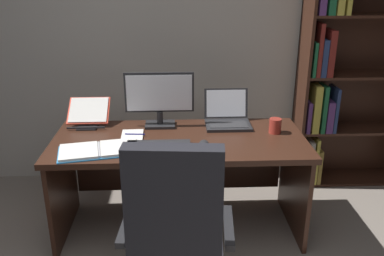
% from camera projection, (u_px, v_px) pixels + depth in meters
% --- Properties ---
extents(wall_back, '(5.37, 0.12, 2.54)m').
position_uv_depth(wall_back, '(166.00, 38.00, 3.55)').
color(wall_back, '#B2ADA3').
rests_on(wall_back, ground).
extents(desk, '(1.75, 0.76, 0.73)m').
position_uv_depth(desk, '(179.00, 159.00, 3.01)').
color(desk, '#381E14').
rests_on(desk, ground).
extents(bookshelf, '(0.98, 0.32, 1.98)m').
position_uv_depth(bookshelf, '(343.00, 76.00, 3.50)').
color(bookshelf, '#381E14').
rests_on(bookshelf, ground).
extents(office_chair, '(0.64, 0.60, 1.07)m').
position_uv_depth(office_chair, '(176.00, 245.00, 2.20)').
color(office_chair, '#232326').
rests_on(office_chair, ground).
extents(monitor, '(0.51, 0.16, 0.41)m').
position_uv_depth(monitor, '(159.00, 99.00, 3.02)').
color(monitor, '#232326').
rests_on(monitor, desk).
extents(laptop, '(0.33, 0.31, 0.25)m').
position_uv_depth(laptop, '(227.00, 118.00, 3.10)').
color(laptop, '#232326').
rests_on(laptop, desk).
extents(keyboard, '(0.42, 0.15, 0.02)m').
position_uv_depth(keyboard, '(158.00, 146.00, 2.71)').
color(keyboard, '#232326').
rests_on(keyboard, desk).
extents(computer_mouse, '(0.06, 0.10, 0.04)m').
position_uv_depth(computer_mouse, '(204.00, 144.00, 2.72)').
color(computer_mouse, '#232326').
rests_on(computer_mouse, desk).
extents(reading_stand_with_book, '(0.31, 0.27, 0.17)m').
position_uv_depth(reading_stand_with_book, '(88.00, 113.00, 3.10)').
color(reading_stand_with_book, '#232326').
rests_on(reading_stand_with_book, desk).
extents(open_binder, '(0.55, 0.36, 0.02)m').
position_uv_depth(open_binder, '(99.00, 150.00, 2.65)').
color(open_binder, '#2D84C6').
rests_on(open_binder, desk).
extents(notepad, '(0.16, 0.21, 0.01)m').
position_uv_depth(notepad, '(132.00, 135.00, 2.90)').
color(notepad, silver).
rests_on(notepad, desk).
extents(pen, '(0.14, 0.02, 0.01)m').
position_uv_depth(pen, '(135.00, 134.00, 2.90)').
color(pen, navy).
rests_on(pen, notepad).
extents(coffee_mug, '(0.09, 0.09, 0.11)m').
position_uv_depth(coffee_mug, '(275.00, 126.00, 2.94)').
color(coffee_mug, maroon).
rests_on(coffee_mug, desk).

